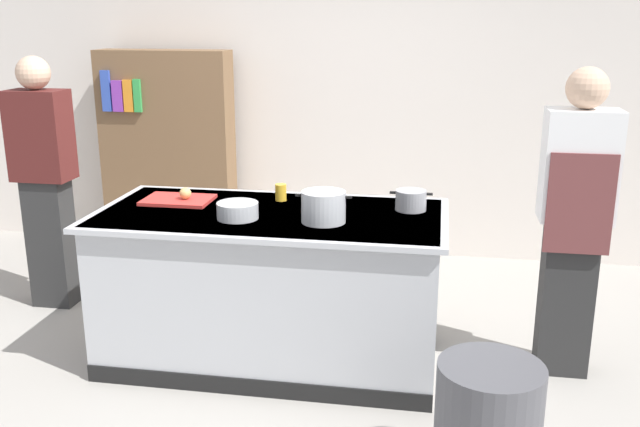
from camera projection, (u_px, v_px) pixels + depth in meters
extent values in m
plane|color=#9E9991|center=(273.00, 357.00, 4.19)|extent=(10.00, 10.00, 0.00)
cube|color=silver|center=(329.00, 74.00, 5.77)|extent=(6.40, 0.12, 3.00)
cube|color=#B7BABF|center=(272.00, 287.00, 4.07)|extent=(1.90, 0.90, 0.90)
cube|color=#B7BABF|center=(270.00, 215.00, 3.95)|extent=(1.98, 0.98, 0.03)
cube|color=black|center=(253.00, 388.00, 3.75)|extent=(1.90, 0.01, 0.10)
cube|color=red|center=(178.00, 200.00, 4.17)|extent=(0.40, 0.28, 0.02)
sphere|color=tan|center=(185.00, 193.00, 4.14)|extent=(0.07, 0.07, 0.07)
cylinder|color=#B7BABF|center=(324.00, 207.00, 3.74)|extent=(0.24, 0.24, 0.17)
cube|color=black|center=(299.00, 195.00, 3.75)|extent=(0.04, 0.02, 0.01)
cube|color=black|center=(349.00, 197.00, 3.70)|extent=(0.04, 0.02, 0.01)
cylinder|color=#99999E|center=(411.00, 200.00, 3.98)|extent=(0.18, 0.18, 0.12)
cube|color=black|center=(393.00, 193.00, 3.99)|extent=(0.04, 0.02, 0.01)
cube|color=black|center=(430.00, 194.00, 3.95)|extent=(0.04, 0.02, 0.01)
cylinder|color=#B7BABF|center=(238.00, 211.00, 3.82)|extent=(0.23, 0.23, 0.09)
cylinder|color=yellow|center=(280.00, 192.00, 4.19)|extent=(0.07, 0.07, 0.10)
cube|color=#282828|center=(566.00, 297.00, 3.93)|extent=(0.28, 0.20, 0.90)
cube|color=white|center=(579.00, 166.00, 3.72)|extent=(0.38, 0.24, 0.60)
sphere|color=#D3AA8C|center=(587.00, 88.00, 3.61)|extent=(0.22, 0.22, 0.22)
cube|color=brown|center=(580.00, 204.00, 3.65)|extent=(0.34, 0.02, 0.54)
cube|color=#2C2C2C|center=(52.00, 243.00, 4.86)|extent=(0.28, 0.20, 0.90)
cube|color=#4F1C1A|center=(40.00, 135.00, 4.65)|extent=(0.38, 0.24, 0.60)
sphere|color=#D3AA8C|center=(33.00, 73.00, 4.54)|extent=(0.22, 0.22, 0.22)
cube|color=brown|center=(168.00, 153.00, 5.88)|extent=(1.10, 0.28, 1.70)
cube|color=#3351B7|center=(106.00, 91.00, 5.65)|extent=(0.07, 0.03, 0.33)
cube|color=purple|center=(118.00, 96.00, 5.65)|extent=(0.09, 0.03, 0.25)
cube|color=orange|center=(128.00, 96.00, 5.63)|extent=(0.08, 0.03, 0.26)
cube|color=green|center=(137.00, 96.00, 5.62)|extent=(0.06, 0.03, 0.26)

